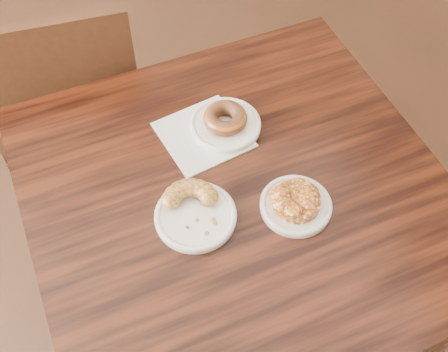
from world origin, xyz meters
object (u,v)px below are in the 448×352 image
object	(u,v)px
chair_far	(72,105)
cruller_fragment	(195,210)
glazed_donut	(225,118)
apple_fritter	(297,200)
cafe_table	(236,272)

from	to	relation	value
chair_far	cruller_fragment	world-z (taller)	chair_far
chair_far	cruller_fragment	bearing A→B (deg)	108.88
glazed_donut	apple_fritter	xyz separation A→B (m)	(0.08, -0.24, -0.01)
cafe_table	glazed_donut	world-z (taller)	glazed_donut
glazed_donut	apple_fritter	distance (m)	0.26
cruller_fragment	apple_fritter	bearing A→B (deg)	-8.43
cafe_table	apple_fritter	distance (m)	0.42
chair_far	glazed_donut	bearing A→B (deg)	127.26
apple_fritter	cruller_fragment	distance (m)	0.20
glazed_donut	cruller_fragment	distance (m)	0.25
apple_fritter	cruller_fragment	xyz separation A→B (m)	(-0.20, 0.03, 0.00)
glazed_donut	cruller_fragment	xyz separation A→B (m)	(-0.12, -0.21, -0.00)
apple_fritter	chair_far	bearing A→B (deg)	121.69
cafe_table	glazed_donut	distance (m)	0.44
glazed_donut	cruller_fragment	bearing A→B (deg)	-119.61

